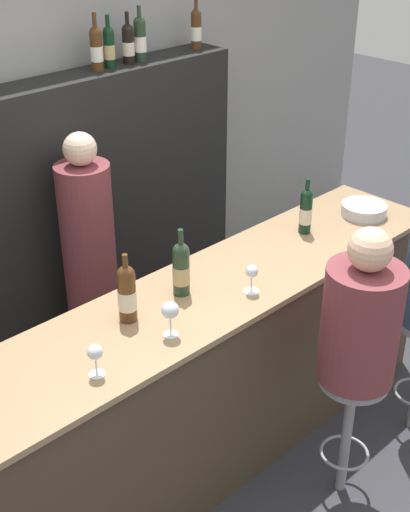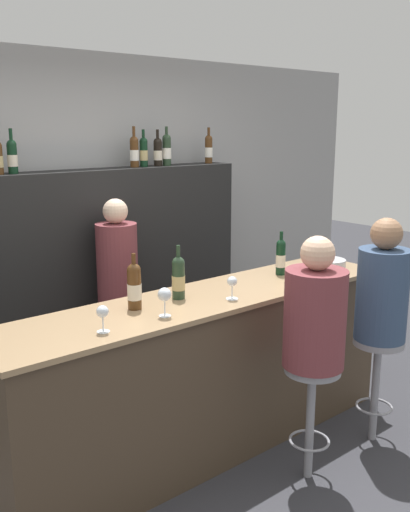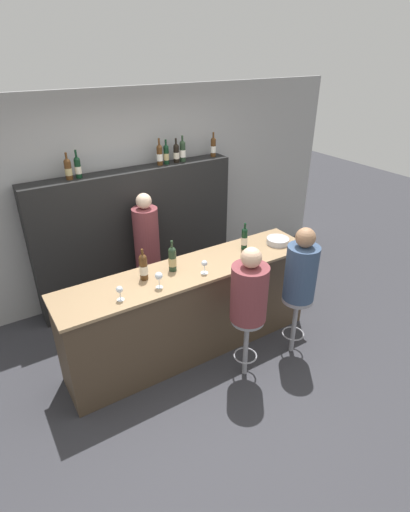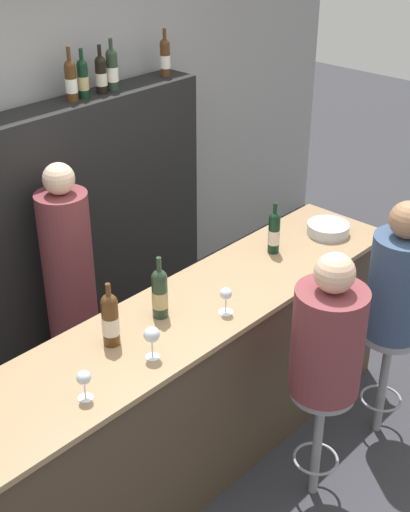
{
  "view_description": "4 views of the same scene",
  "coord_description": "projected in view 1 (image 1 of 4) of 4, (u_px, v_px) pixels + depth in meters",
  "views": [
    {
      "loc": [
        -2.02,
        -1.72,
        2.75
      ],
      "look_at": [
        -0.12,
        0.25,
        1.23
      ],
      "focal_mm": 50.0,
      "sensor_mm": 36.0,
      "label": 1
    },
    {
      "loc": [
        -2.14,
        -2.27,
        2.03
      ],
      "look_at": [
        0.03,
        0.35,
        1.25
      ],
      "focal_mm": 40.0,
      "sensor_mm": 36.0,
      "label": 2
    },
    {
      "loc": [
        -1.74,
        -2.74,
        3.02
      ],
      "look_at": [
        0.13,
        0.23,
        1.15
      ],
      "focal_mm": 28.0,
      "sensor_mm": 36.0,
      "label": 3
    },
    {
      "loc": [
        -2.15,
        -1.79,
        2.97
      ],
      "look_at": [
        0.17,
        0.38,
        1.2
      ],
      "focal_mm": 50.0,
      "sensor_mm": 36.0,
      "label": 4
    }
  ],
  "objects": [
    {
      "name": "wall_back",
      "position": [
        29.0,
        144.0,
        4.19
      ],
      "size": [
        6.4,
        0.05,
        2.6
      ],
      "color": "#9E9E9E",
      "rests_on": "ground_plane"
    },
    {
      "name": "back_bar_cabinet",
      "position": [
        58.0,
        224.0,
        4.27
      ],
      "size": [
        2.6,
        0.28,
        1.71
      ],
      "color": "black",
      "rests_on": "ground_plane"
    },
    {
      "name": "wine_bottle_backbar_5",
      "position": [
        140.0,
        38.0,
        4.21
      ],
      "size": [
        0.07,
        0.07,
        0.32
      ],
      "color": "#233823",
      "rests_on": "back_bar_cabinet"
    },
    {
      "name": "wine_glass_0",
      "position": [
        95.0,
        354.0,
        2.7
      ],
      "size": [
        0.07,
        0.07,
        0.14
      ],
      "color": "silver",
      "rests_on": "bar_counter"
    },
    {
      "name": "wine_bottle_counter_0",
      "position": [
        127.0,
        293.0,
        3.01
      ],
      "size": [
        0.08,
        0.08,
        0.32
      ],
      "color": "#4C2D14",
      "rests_on": "bar_counter"
    },
    {
      "name": "wine_bottle_backbar_3",
      "position": [
        109.0,
        46.0,
        4.08
      ],
      "size": [
        0.07,
        0.07,
        0.3
      ],
      "color": "black",
      "rests_on": "back_bar_cabinet"
    },
    {
      "name": "metal_bowl",
      "position": [
        364.0,
        210.0,
        3.97
      ],
      "size": [
        0.25,
        0.25,
        0.07
      ],
      "color": "#B7B7BC",
      "rests_on": "bar_counter"
    },
    {
      "name": "bartender",
      "position": [
        91.0,
        268.0,
        4.1
      ],
      "size": [
        0.3,
        0.3,
        1.52
      ],
      "color": "brown",
      "rests_on": "ground_plane"
    },
    {
      "name": "bar_counter",
      "position": [
        218.0,
        372.0,
        3.58
      ],
      "size": [
        2.77,
        0.6,
        1.02
      ],
      "color": "#473828",
      "rests_on": "ground_plane"
    },
    {
      "name": "wine_bottle_backbar_2",
      "position": [
        96.0,
        48.0,
        4.02
      ],
      "size": [
        0.07,
        0.07,
        0.32
      ],
      "color": "#4C2D14",
      "rests_on": "back_bar_cabinet"
    },
    {
      "name": "guest_seated_left",
      "position": [
        361.0,
        318.0,
        3.09
      ],
      "size": [
        0.35,
        0.35,
        0.75
      ],
      "color": "brown",
      "rests_on": "bar_stool_left"
    },
    {
      "name": "wine_bottle_backbar_6",
      "position": [
        196.0,
        28.0,
        4.49
      ],
      "size": [
        0.07,
        0.07,
        0.31
      ],
      "color": "#4C2D14",
      "rests_on": "back_bar_cabinet"
    },
    {
      "name": "wine_glass_2",
      "position": [
        252.0,
        273.0,
        3.23
      ],
      "size": [
        0.08,
        0.08,
        0.14
      ],
      "color": "silver",
      "rests_on": "bar_counter"
    },
    {
      "name": "bar_stool_left",
      "position": [
        350.0,
        405.0,
        3.32
      ],
      "size": [
        0.32,
        0.32,
        0.7
      ],
      "color": "gray",
      "rests_on": "ground_plane"
    },
    {
      "name": "ground_plane",
      "position": [
        256.0,
        476.0,
        3.65
      ],
      "size": [
        16.0,
        16.0,
        0.0
      ],
      "primitive_type": "plane",
      "color": "#333338"
    },
    {
      "name": "wine_bottle_backbar_4",
      "position": [
        128.0,
        43.0,
        4.16
      ],
      "size": [
        0.07,
        0.07,
        0.3
      ],
      "color": "black",
      "rests_on": "back_bar_cabinet"
    },
    {
      "name": "wine_glass_1",
      "position": [
        170.0,
        311.0,
        2.92
      ],
      "size": [
        0.07,
        0.07,
        0.16
      ],
      "color": "silver",
      "rests_on": "bar_counter"
    },
    {
      "name": "wine_bottle_counter_2",
      "position": [
        306.0,
        210.0,
        3.74
      ],
      "size": [
        0.07,
        0.07,
        0.3
      ],
      "color": "black",
      "rests_on": "bar_counter"
    },
    {
      "name": "wine_bottle_counter_1",
      "position": [
        181.0,
        268.0,
        3.2
      ],
      "size": [
        0.08,
        0.08,
        0.33
      ],
      "color": "#233823",
      "rests_on": "bar_counter"
    }
  ]
}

